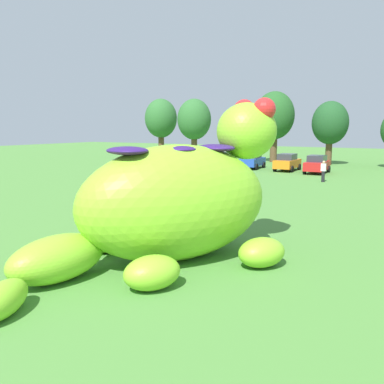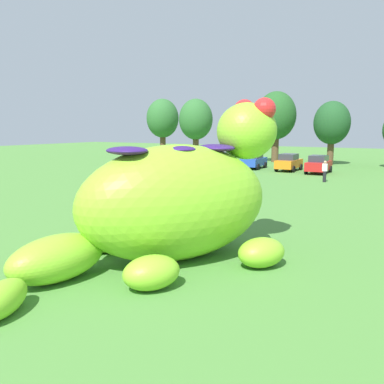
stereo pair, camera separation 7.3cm
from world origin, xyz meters
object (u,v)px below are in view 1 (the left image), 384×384
Objects in this scene: car_blue at (252,161)px; giant_inflatable_creature at (177,201)px; spectator_mid_field at (136,173)px; car_yellow at (219,160)px; car_orange at (287,162)px; car_red at (317,164)px; spectator_by_cars at (323,171)px.

giant_inflatable_creature is at bearing -72.92° from car_blue.
spectator_mid_field is (-12.19, 13.52, -1.11)m from giant_inflatable_creature.
car_yellow is 7.23m from car_orange.
car_blue is 1.02× the size of car_red.
car_yellow is 10.31m from car_red.
giant_inflatable_creature is at bearing -66.40° from car_yellow.
spectator_mid_field is (-7.03, -15.55, -0.01)m from car_orange.
car_yellow is at bearing 113.60° from giant_inflatable_creature.
car_yellow and car_red have the same top height.
giant_inflatable_creature is at bearing -85.89° from car_red.
car_blue reaches higher than spectator_mid_field.
spectator_by_cars is (8.91, -7.18, -0.01)m from car_blue.
car_orange is 8.55m from spectator_by_cars.
spectator_mid_field is at bearing -114.34° from car_orange.
car_orange is at bearing -4.03° from car_blue.
car_red is at bearing 107.49° from spectator_by_cars.
car_blue is at bearing 78.67° from spectator_mid_field.
giant_inflatable_creature is 2.56× the size of car_yellow.
car_blue is 16.14m from spectator_mid_field.
spectator_mid_field and spectator_by_cars have the same top height.
spectator_mid_field is at bearing 132.03° from giant_inflatable_creature.
car_yellow is 0.98× the size of car_blue.
spectator_by_cars is at bearing -72.51° from car_red.
car_yellow is 1.00× the size of car_red.
car_orange is 2.40× the size of spectator_by_cars.
car_red is at bearing 0.12° from car_yellow.
car_red is at bearing 94.11° from giant_inflatable_creature.
car_orange reaches higher than spectator_mid_field.
car_orange is at bearing 65.66° from spectator_mid_field.
car_blue is at bearing 18.32° from car_yellow.
giant_inflatable_creature reaches higher than car_yellow.
car_blue is 11.44m from spectator_by_cars.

